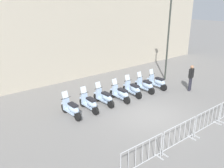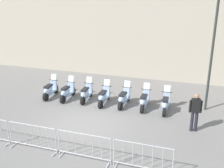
# 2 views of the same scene
# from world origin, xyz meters

# --- Properties ---
(ground_plane) EXTENTS (120.00, 120.00, 0.00)m
(ground_plane) POSITION_xyz_m (0.00, 0.00, 0.00)
(ground_plane) COLOR slate
(motorcycle_0) EXTENTS (0.56, 1.72, 1.24)m
(motorcycle_0) POSITION_xyz_m (-3.11, 2.62, 0.45)
(motorcycle_0) COLOR black
(motorcycle_0) RESTS_ON ground
(motorcycle_1) EXTENTS (0.56, 1.73, 1.24)m
(motorcycle_1) POSITION_xyz_m (-2.02, 2.56, 0.45)
(motorcycle_1) COLOR black
(motorcycle_1) RESTS_ON ground
(motorcycle_2) EXTENTS (0.56, 1.72, 1.24)m
(motorcycle_2) POSITION_xyz_m (-0.92, 2.63, 0.45)
(motorcycle_2) COLOR black
(motorcycle_2) RESTS_ON ground
(motorcycle_3) EXTENTS (0.56, 1.72, 1.24)m
(motorcycle_3) POSITION_xyz_m (0.16, 2.42, 0.45)
(motorcycle_3) COLOR black
(motorcycle_3) RESTS_ON ground
(motorcycle_4) EXTENTS (0.58, 1.73, 1.24)m
(motorcycle_4) POSITION_xyz_m (1.24, 2.46, 0.45)
(motorcycle_4) COLOR black
(motorcycle_4) RESTS_ON ground
(motorcycle_5) EXTENTS (0.56, 1.72, 1.24)m
(motorcycle_5) POSITION_xyz_m (2.34, 2.40, 0.45)
(motorcycle_5) COLOR black
(motorcycle_5) RESTS_ON ground
(motorcycle_6) EXTENTS (0.56, 1.72, 1.24)m
(motorcycle_6) POSITION_xyz_m (3.42, 2.27, 0.45)
(motorcycle_6) COLOR black
(motorcycle_6) RESTS_ON ground
(barrier_segment_0) EXTENTS (2.02, 0.56, 1.07)m
(barrier_segment_0) POSITION_xyz_m (-3.32, -2.34, 0.52)
(barrier_segment_0) COLOR #B2B5B7
(barrier_segment_0) RESTS_ON ground
(barrier_segment_1) EXTENTS (2.02, 0.56, 1.07)m
(barrier_segment_1) POSITION_xyz_m (-1.21, -2.47, 0.52)
(barrier_segment_1) COLOR #B2B5B7
(barrier_segment_1) RESTS_ON ground
(barrier_segment_2) EXTENTS (2.02, 0.56, 1.07)m
(barrier_segment_2) POSITION_xyz_m (0.89, -2.61, 0.52)
(barrier_segment_2) COLOR #B2B5B7
(barrier_segment_2) RESTS_ON ground
(street_lamp) EXTENTS (0.36, 0.36, 6.00)m
(street_lamp) POSITION_xyz_m (5.41, 3.08, 3.61)
(street_lamp) COLOR #2D332D
(street_lamp) RESTS_ON ground
(officer_near_row_end) EXTENTS (0.54, 0.28, 1.73)m
(officer_near_row_end) POSITION_xyz_m (4.75, 0.61, 0.98)
(officer_near_row_end) COLOR #23232D
(officer_near_row_end) RESTS_ON ground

